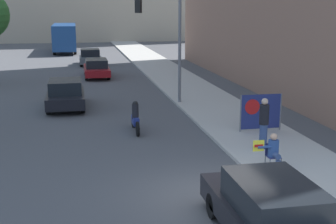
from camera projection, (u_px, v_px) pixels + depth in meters
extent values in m
plane|color=#4F4F51|center=(217.00, 198.00, 12.90)|extent=(160.00, 160.00, 0.00)
cube|color=#B7B2A8|center=(196.00, 94.00, 27.86)|extent=(3.64, 90.00, 0.13)
cylinder|color=#474C56|center=(270.00, 165.00, 14.50)|extent=(0.03, 0.03, 0.41)
cylinder|color=#474C56|center=(281.00, 165.00, 14.57)|extent=(0.03, 0.03, 0.41)
cylinder|color=#474C56|center=(265.00, 162.00, 14.85)|extent=(0.03, 0.03, 0.41)
cylinder|color=#474C56|center=(276.00, 161.00, 14.92)|extent=(0.03, 0.03, 0.41)
cube|color=navy|center=(273.00, 157.00, 14.66)|extent=(0.40, 0.40, 0.02)
cube|color=navy|center=(271.00, 149.00, 14.80)|extent=(0.40, 0.02, 0.38)
cylinder|color=#334775|center=(276.00, 155.00, 14.49)|extent=(0.18, 0.42, 0.18)
cylinder|color=#334775|center=(278.00, 167.00, 14.36)|extent=(0.16, 0.16, 0.41)
cube|color=black|center=(278.00, 173.00, 14.33)|extent=(0.20, 0.28, 0.10)
cylinder|color=navy|center=(273.00, 148.00, 14.63)|extent=(0.34, 0.34, 0.52)
sphere|color=tan|center=(274.00, 137.00, 14.55)|extent=(0.22, 0.22, 0.22)
cylinder|color=navy|center=(265.00, 147.00, 14.47)|extent=(0.45, 0.09, 0.09)
cube|color=yellow|center=(259.00, 146.00, 14.42)|extent=(0.37, 0.02, 0.35)
cube|color=#AD1414|center=(259.00, 146.00, 14.41)|extent=(0.28, 0.01, 0.08)
cylinder|color=#334775|center=(263.00, 136.00, 16.84)|extent=(0.28, 0.28, 0.90)
cylinder|color=black|center=(264.00, 115.00, 16.66)|extent=(0.34, 0.34, 0.71)
sphere|color=beige|center=(265.00, 101.00, 16.56)|extent=(0.24, 0.24, 0.24)
cylinder|color=slate|center=(241.00, 114.00, 18.98)|extent=(0.06, 0.06, 1.53)
cylinder|color=slate|center=(281.00, 112.00, 19.31)|extent=(0.06, 0.06, 1.53)
cube|color=navy|center=(261.00, 112.00, 19.13)|extent=(1.73, 0.02, 1.43)
cylinder|color=red|center=(252.00, 107.00, 18.99)|extent=(0.63, 0.01, 0.63)
cylinder|color=slate|center=(180.00, 48.00, 24.54)|extent=(0.16, 0.16, 5.81)
cube|color=black|center=(138.00, 5.00, 24.68)|extent=(0.40, 0.40, 0.84)
sphere|color=green|center=(138.00, 10.00, 24.74)|extent=(0.18, 0.18, 0.18)
cube|color=black|center=(269.00, 220.00, 10.32)|extent=(1.87, 4.75, 0.58)
cube|color=black|center=(274.00, 197.00, 10.00)|extent=(1.61, 2.47, 0.67)
cylinder|color=black|center=(214.00, 206.00, 11.62)|extent=(0.22, 0.64, 0.64)
cylinder|color=black|center=(276.00, 200.00, 11.94)|extent=(0.22, 0.64, 0.64)
cube|color=black|center=(66.00, 97.00, 24.18)|extent=(1.88, 4.31, 0.56)
cube|color=black|center=(65.00, 86.00, 23.88)|extent=(1.62, 2.24, 0.65)
cylinder|color=black|center=(51.00, 98.00, 25.35)|extent=(0.22, 0.64, 0.64)
cylinder|color=black|center=(82.00, 96.00, 25.67)|extent=(0.22, 0.64, 0.64)
cylinder|color=black|center=(48.00, 108.00, 22.80)|extent=(0.22, 0.64, 0.64)
cylinder|color=black|center=(83.00, 106.00, 23.11)|extent=(0.22, 0.64, 0.64)
cube|color=maroon|center=(97.00, 70.00, 34.69)|extent=(1.79, 4.72, 0.49)
cube|color=black|center=(96.00, 63.00, 34.39)|extent=(1.54, 2.45, 0.60)
cylinder|color=black|center=(85.00, 70.00, 35.99)|extent=(0.22, 0.64, 0.64)
cylinder|color=black|center=(106.00, 70.00, 36.28)|extent=(0.22, 0.64, 0.64)
cylinder|color=black|center=(86.00, 76.00, 33.19)|extent=(0.22, 0.64, 0.64)
cylinder|color=black|center=(109.00, 75.00, 33.49)|extent=(0.22, 0.64, 0.64)
cube|color=#565B60|center=(90.00, 59.00, 41.91)|extent=(1.87, 4.11, 0.53)
cube|color=black|center=(90.00, 52.00, 41.62)|extent=(1.61, 2.14, 0.63)
cylinder|color=black|center=(81.00, 60.00, 43.02)|extent=(0.22, 0.64, 0.64)
cylinder|color=black|center=(99.00, 59.00, 43.33)|extent=(0.22, 0.64, 0.64)
cylinder|color=black|center=(81.00, 63.00, 40.58)|extent=(0.22, 0.64, 0.64)
cylinder|color=black|center=(100.00, 63.00, 40.90)|extent=(0.22, 0.64, 0.64)
cube|color=navy|center=(65.00, 36.00, 53.38)|extent=(2.49, 10.04, 2.68)
cube|color=black|center=(65.00, 35.00, 53.34)|extent=(2.51, 9.53, 0.87)
cylinder|color=black|center=(56.00, 45.00, 56.42)|extent=(0.30, 1.04, 1.04)
cylinder|color=black|center=(75.00, 45.00, 56.84)|extent=(0.30, 1.04, 1.04)
cylinder|color=black|center=(54.00, 50.00, 50.47)|extent=(0.30, 1.04, 1.04)
cylinder|color=black|center=(75.00, 50.00, 50.89)|extent=(0.30, 1.04, 1.04)
cube|color=navy|center=(135.00, 120.00, 19.60)|extent=(0.24, 0.86, 0.32)
cylinder|color=black|center=(135.00, 112.00, 19.46)|extent=(0.28, 0.28, 0.63)
sphere|color=black|center=(135.00, 104.00, 19.39)|extent=(0.24, 0.24, 0.24)
cylinder|color=black|center=(133.00, 121.00, 20.32)|extent=(0.10, 0.60, 0.60)
cylinder|color=black|center=(138.00, 129.00, 18.95)|extent=(0.10, 0.60, 0.60)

